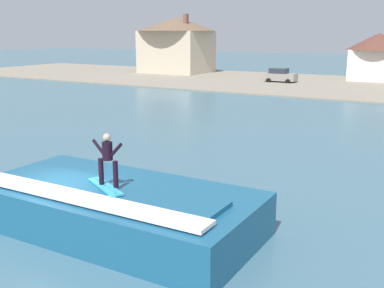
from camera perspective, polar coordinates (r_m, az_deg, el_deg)
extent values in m
plane|color=#3E6476|center=(16.28, -15.57, -9.73)|extent=(260.00, 260.00, 0.00)
cube|color=#1A5476|center=(15.51, -9.23, -7.81)|extent=(9.28, 4.47, 1.39)
cube|color=#1A5476|center=(14.85, -10.70, -5.69)|extent=(7.89, 2.01, 0.15)
cube|color=white|center=(14.22, -13.06, -6.53)|extent=(8.35, 0.80, 0.12)
cube|color=#33A5CC|center=(14.87, -10.55, -5.13)|extent=(1.94, 1.30, 0.06)
cube|color=black|center=(14.86, -10.56, -5.04)|extent=(1.63, 0.90, 0.01)
cylinder|color=black|center=(14.90, -11.05, -3.32)|extent=(0.16, 0.16, 0.84)
cylinder|color=black|center=(14.54, -9.32, -3.67)|extent=(0.16, 0.16, 0.84)
cylinder|color=black|center=(14.53, -10.31, -0.85)|extent=(0.32, 0.32, 0.57)
sphere|color=tan|center=(14.43, -10.38, 0.82)|extent=(0.24, 0.24, 0.24)
cylinder|color=black|center=(14.73, -11.37, -0.34)|extent=(0.46, 0.10, 0.46)
cylinder|color=black|center=(14.28, -9.24, -0.69)|extent=(0.46, 0.10, 0.46)
cube|color=gray|center=(58.12, 19.14, 6.66)|extent=(120.00, 24.92, 0.14)
cube|color=gray|center=(60.21, 10.80, 8.05)|extent=(3.86, 1.85, 0.90)
cube|color=#262D38|center=(60.24, 10.57, 8.80)|extent=(2.13, 1.67, 0.64)
cylinder|color=black|center=(60.78, 12.22, 7.61)|extent=(0.64, 0.22, 0.64)
cylinder|color=black|center=(58.93, 11.63, 7.46)|extent=(0.64, 0.22, 0.64)
cylinder|color=black|center=(61.59, 9.98, 7.78)|extent=(0.64, 0.22, 0.64)
cylinder|color=black|center=(59.77, 9.33, 7.64)|extent=(0.64, 0.22, 0.64)
cube|color=beige|center=(73.36, -1.90, 11.14)|extent=(9.59, 8.02, 6.44)
cone|color=brown|center=(73.30, -1.93, 14.46)|extent=(11.89, 11.89, 2.04)
cube|color=brown|center=(71.04, -0.76, 14.90)|extent=(0.60, 0.60, 1.80)
cube|color=silver|center=(65.64, 21.64, 8.90)|extent=(6.33, 5.65, 4.08)
cone|color=brown|center=(65.51, 21.88, 11.59)|extent=(7.85, 7.85, 2.09)
cylinder|color=brown|center=(76.28, -1.93, 10.59)|extent=(0.41, 0.41, 4.72)
sphere|color=#336A2A|center=(76.19, -1.95, 12.86)|extent=(2.20, 2.20, 2.20)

